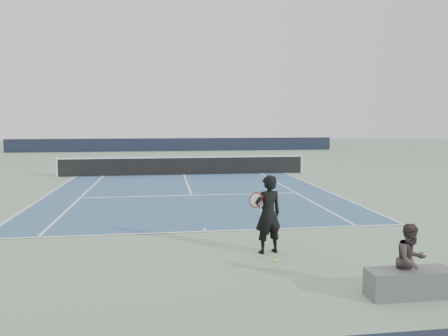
{
  "coord_description": "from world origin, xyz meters",
  "views": [
    {
      "loc": [
        -1.03,
        -22.83,
        2.87
      ],
      "look_at": [
        1.18,
        -6.92,
        1.1
      ],
      "focal_mm": 35.0,
      "sensor_mm": 36.0,
      "label": 1
    }
  ],
  "objects": [
    {
      "name": "ground",
      "position": [
        0.0,
        0.0,
        0.0
      ],
      "size": [
        80.0,
        80.0,
        0.0
      ],
      "primitive_type": "plane",
      "color": "gray"
    },
    {
      "name": "court_surface",
      "position": [
        0.0,
        0.0,
        0.01
      ],
      "size": [
        10.97,
        23.77,
        0.01
      ],
      "primitive_type": "cube",
      "color": "#375A83",
      "rests_on": "ground"
    },
    {
      "name": "tennis_net",
      "position": [
        0.0,
        0.0,
        0.5
      ],
      "size": [
        12.9,
        0.1,
        1.07
      ],
      "color": "silver",
      "rests_on": "ground"
    },
    {
      "name": "windscreen_far",
      "position": [
        0.0,
        17.88,
        0.6
      ],
      "size": [
        30.0,
        0.25,
        1.2
      ],
      "primitive_type": "cube",
      "color": "black",
      "rests_on": "ground"
    },
    {
      "name": "tennis_player",
      "position": [
        1.18,
        -13.83,
        0.85
      ],
      "size": [
        0.82,
        0.61,
        1.7
      ],
      "color": "black",
      "rests_on": "ground"
    },
    {
      "name": "tennis_ball",
      "position": [
        1.18,
        -14.48,
        0.03
      ],
      "size": [
        0.07,
        0.07,
        0.07
      ],
      "primitive_type": "sphere",
      "color": "yellow",
      "rests_on": "ground"
    },
    {
      "name": "spectator_bench",
      "position": [
        2.91,
        -16.45,
        0.43
      ],
      "size": [
        1.48,
        0.77,
        1.21
      ],
      "color": "#57575C",
      "rests_on": "ground"
    }
  ]
}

